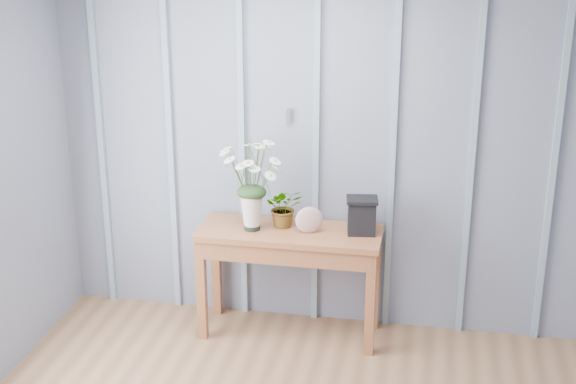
% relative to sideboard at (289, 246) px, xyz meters
% --- Properties ---
extents(room_shell, '(4.00, 4.50, 2.50)m').
position_rel_sideboard_xyz_m(room_shell, '(0.38, -1.08, 1.35)').
color(room_shell, gray).
rests_on(room_shell, ground).
extents(sideboard, '(1.20, 0.45, 0.75)m').
position_rel_sideboard_xyz_m(sideboard, '(0.00, 0.00, 0.00)').
color(sideboard, brown).
rests_on(sideboard, ground).
extents(daisy_vase, '(0.47, 0.36, 0.66)m').
position_rel_sideboard_xyz_m(daisy_vase, '(-0.24, -0.03, 0.53)').
color(daisy_vase, black).
rests_on(daisy_vase, sideboard).
extents(spider_plant, '(0.29, 0.27, 0.27)m').
position_rel_sideboard_xyz_m(spider_plant, '(-0.05, 0.07, 0.25)').
color(spider_plant, '#1C3818').
rests_on(spider_plant, sideboard).
extents(felt_disc_vessel, '(0.19, 0.10, 0.18)m').
position_rel_sideboard_xyz_m(felt_disc_vessel, '(0.13, -0.02, 0.20)').
color(felt_disc_vessel, '#984B55').
rests_on(felt_disc_vessel, sideboard).
extents(carved_box, '(0.22, 0.18, 0.24)m').
position_rel_sideboard_xyz_m(carved_box, '(0.46, 0.03, 0.24)').
color(carved_box, black).
rests_on(carved_box, sideboard).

